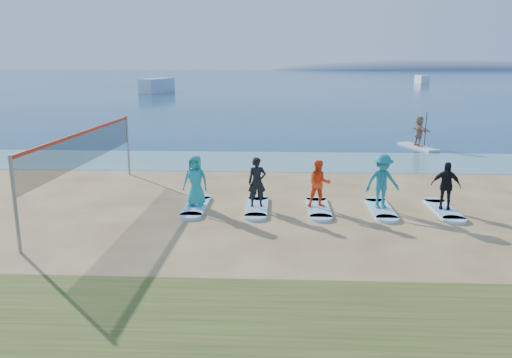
{
  "coord_description": "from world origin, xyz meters",
  "views": [
    {
      "loc": [
        0.1,
        -13.2,
        4.67
      ],
      "look_at": [
        -0.62,
        2.0,
        1.1
      ],
      "focal_mm": 35.0,
      "sensor_mm": 36.0,
      "label": 1
    }
  ],
  "objects_px": {
    "student_2": "(319,184)",
    "surfboard_4": "(444,210)",
    "boat_offshore_a": "(157,93)",
    "surfboard_0": "(196,206)",
    "student_4": "(446,185)",
    "student_0": "(195,181)",
    "paddleboarder": "(419,131)",
    "boat_offshore_b": "(422,83)",
    "surfboard_3": "(381,209)",
    "paddleboard": "(418,147)",
    "volleyball_net": "(85,148)",
    "student_3": "(382,181)",
    "student_1": "(257,182)",
    "surfboard_1": "(257,207)",
    "surfboard_2": "(318,208)"
  },
  "relations": [
    {
      "from": "paddleboarder",
      "to": "surfboard_0",
      "type": "relative_size",
      "value": 0.76
    },
    {
      "from": "volleyball_net",
      "to": "surfboard_3",
      "type": "height_order",
      "value": "volleyball_net"
    },
    {
      "from": "surfboard_0",
      "to": "paddleboarder",
      "type": "bearing_deg",
      "value": 49.59
    },
    {
      "from": "volleyball_net",
      "to": "surfboard_0",
      "type": "bearing_deg",
      "value": -5.53
    },
    {
      "from": "student_3",
      "to": "surfboard_4",
      "type": "distance_m",
      "value": 2.21
    },
    {
      "from": "boat_offshore_a",
      "to": "boat_offshore_b",
      "type": "height_order",
      "value": "boat_offshore_a"
    },
    {
      "from": "student_2",
      "to": "surfboard_4",
      "type": "distance_m",
      "value": 4.09
    },
    {
      "from": "surfboard_1",
      "to": "student_2",
      "type": "relative_size",
      "value": 1.43
    },
    {
      "from": "surfboard_0",
      "to": "paddleboard",
      "type": "bearing_deg",
      "value": 49.59
    },
    {
      "from": "student_4",
      "to": "volleyball_net",
      "type": "bearing_deg",
      "value": -164.25
    },
    {
      "from": "surfboard_3",
      "to": "student_3",
      "type": "bearing_deg",
      "value": 0.0
    },
    {
      "from": "boat_offshore_b",
      "to": "surfboard_4",
      "type": "relative_size",
      "value": 2.37
    },
    {
      "from": "surfboard_3",
      "to": "surfboard_1",
      "type": "bearing_deg",
      "value": 180.0
    },
    {
      "from": "student_2",
      "to": "paddleboard",
      "type": "bearing_deg",
      "value": 57.07
    },
    {
      "from": "paddleboard",
      "to": "surfboard_3",
      "type": "xyz_separation_m",
      "value": [
        -4.45,
        -12.29,
        -0.01
      ]
    },
    {
      "from": "student_0",
      "to": "student_2",
      "type": "relative_size",
      "value": 1.08
    },
    {
      "from": "student_1",
      "to": "student_4",
      "type": "bearing_deg",
      "value": -10.12
    },
    {
      "from": "volleyball_net",
      "to": "boat_offshore_a",
      "type": "relative_size",
      "value": 1.11
    },
    {
      "from": "paddleboard",
      "to": "student_1",
      "type": "bearing_deg",
      "value": -143.93
    },
    {
      "from": "paddleboard",
      "to": "boat_offshore_a",
      "type": "distance_m",
      "value": 57.38
    },
    {
      "from": "surfboard_1",
      "to": "paddleboard",
      "type": "bearing_deg",
      "value": 55.46
    },
    {
      "from": "volleyball_net",
      "to": "student_1",
      "type": "xyz_separation_m",
      "value": [
        5.73,
        -0.36,
        -1.01
      ]
    },
    {
      "from": "boat_offshore_b",
      "to": "surfboard_1",
      "type": "height_order",
      "value": "boat_offshore_b"
    },
    {
      "from": "surfboard_1",
      "to": "student_3",
      "type": "xyz_separation_m",
      "value": [
        4.01,
        0.0,
        0.92
      ]
    },
    {
      "from": "student_0",
      "to": "surfboard_2",
      "type": "bearing_deg",
      "value": 8.13
    },
    {
      "from": "paddleboard",
      "to": "paddleboarder",
      "type": "height_order",
      "value": "paddleboarder"
    },
    {
      "from": "student_4",
      "to": "surfboard_0",
      "type": "bearing_deg",
      "value": -162.49
    },
    {
      "from": "student_3",
      "to": "student_1",
      "type": "bearing_deg",
      "value": 165.54
    },
    {
      "from": "paddleboarder",
      "to": "surfboard_0",
      "type": "distance_m",
      "value": 16.16
    },
    {
      "from": "paddleboard",
      "to": "student_2",
      "type": "bearing_deg",
      "value": -137.1
    },
    {
      "from": "boat_offshore_b",
      "to": "surfboard_3",
      "type": "xyz_separation_m",
      "value": [
        -28.92,
        -101.3,
        0.04
      ]
    },
    {
      "from": "surfboard_3",
      "to": "student_3",
      "type": "height_order",
      "value": "student_3"
    },
    {
      "from": "student_0",
      "to": "student_2",
      "type": "xyz_separation_m",
      "value": [
        4.01,
        0.0,
        -0.06
      ]
    },
    {
      "from": "boat_offshore_b",
      "to": "student_2",
      "type": "bearing_deg",
      "value": -108.69
    },
    {
      "from": "student_2",
      "to": "student_3",
      "type": "distance_m",
      "value": 2.01
    },
    {
      "from": "paddleboard",
      "to": "surfboard_3",
      "type": "relative_size",
      "value": 1.36
    },
    {
      "from": "paddleboard",
      "to": "surfboard_1",
      "type": "bearing_deg",
      "value": -143.93
    },
    {
      "from": "boat_offshore_b",
      "to": "student_0",
      "type": "relative_size",
      "value": 3.14
    },
    {
      "from": "surfboard_1",
      "to": "student_4",
      "type": "relative_size",
      "value": 1.44
    },
    {
      "from": "boat_offshore_a",
      "to": "surfboard_3",
      "type": "height_order",
      "value": "boat_offshore_a"
    },
    {
      "from": "surfboard_0",
      "to": "surfboard_2",
      "type": "xyz_separation_m",
      "value": [
        4.01,
        0.0,
        0.0
      ]
    },
    {
      "from": "student_0",
      "to": "volleyball_net",
      "type": "bearing_deg",
      "value": -177.4
    },
    {
      "from": "volleyball_net",
      "to": "paddleboard",
      "type": "distance_m",
      "value": 18.62
    },
    {
      "from": "boat_offshore_b",
      "to": "surfboard_1",
      "type": "xyz_separation_m",
      "value": [
        -32.93,
        -101.3,
        0.04
      ]
    },
    {
      "from": "paddleboarder",
      "to": "surfboard_4",
      "type": "xyz_separation_m",
      "value": [
        -2.44,
        -12.29,
        -0.91
      ]
    },
    {
      "from": "paddleboard",
      "to": "student_3",
      "type": "bearing_deg",
      "value": -129.29
    },
    {
      "from": "boat_offshore_a",
      "to": "surfboard_0",
      "type": "bearing_deg",
      "value": -62.03
    },
    {
      "from": "surfboard_3",
      "to": "student_3",
      "type": "distance_m",
      "value": 0.92
    },
    {
      "from": "boat_offshore_a",
      "to": "student_4",
      "type": "height_order",
      "value": "student_4"
    },
    {
      "from": "boat_offshore_b",
      "to": "paddleboarder",
      "type": "bearing_deg",
      "value": -107.08
    }
  ]
}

